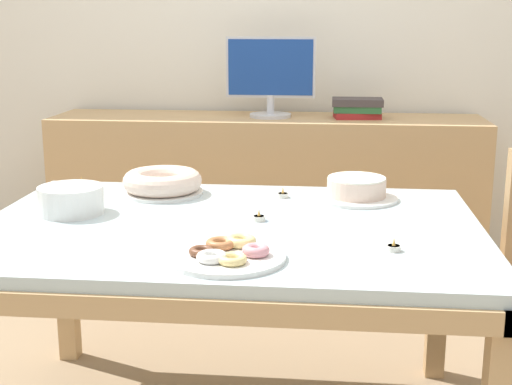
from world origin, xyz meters
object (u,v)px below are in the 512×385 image
(tealight_right_edge, at_px, (259,218))
(tealight_left_edge, at_px, (81,184))
(plate_stack, at_px, (71,200))
(book_stack, at_px, (357,108))
(computer_monitor, at_px, (271,77))
(tealight_centre, at_px, (283,195))
(tealight_near_cakes, at_px, (394,247))
(cake_chocolate_round, at_px, (356,190))
(cake_golden_bundt, at_px, (162,183))
(pastry_platter, at_px, (228,254))

(tealight_right_edge, distance_m, tealight_left_edge, 0.82)
(plate_stack, bearing_deg, tealight_right_edge, -2.47)
(book_stack, bearing_deg, plate_stack, -127.55)
(computer_monitor, distance_m, tealight_centre, 1.02)
(book_stack, height_order, tealight_near_cakes, book_stack)
(cake_chocolate_round, height_order, plate_stack, plate_stack)
(cake_golden_bundt, distance_m, pastry_platter, 0.77)
(tealight_centre, bearing_deg, computer_monitor, 97.38)
(book_stack, relative_size, pastry_platter, 0.76)
(book_stack, xyz_separation_m, tealight_near_cakes, (0.05, -1.53, -0.20))
(cake_chocolate_round, bearing_deg, tealight_right_edge, -135.21)
(cake_chocolate_round, relative_size, tealight_centre, 7.33)
(pastry_platter, bearing_deg, cake_chocolate_round, 62.47)
(plate_stack, bearing_deg, book_stack, 52.45)
(tealight_near_cakes, bearing_deg, cake_chocolate_round, 98.15)
(computer_monitor, distance_m, cake_chocolate_round, 1.08)
(cake_chocolate_round, distance_m, tealight_right_edge, 0.44)
(pastry_platter, bearing_deg, plate_stack, 144.78)
(computer_monitor, xyz_separation_m, tealight_near_cakes, (0.46, -1.53, -0.34))
(tealight_centre, bearing_deg, pastry_platter, -98.31)
(computer_monitor, xyz_separation_m, tealight_left_edge, (-0.64, -0.86, -0.34))
(tealight_centre, relative_size, tealight_left_edge, 1.00)
(tealight_near_cakes, height_order, tealight_right_edge, same)
(cake_golden_bundt, bearing_deg, tealight_right_edge, -39.67)
(computer_monitor, bearing_deg, tealight_centre, -82.62)
(cake_golden_bundt, distance_m, tealight_centre, 0.44)
(plate_stack, distance_m, tealight_centre, 0.73)
(cake_golden_bundt, height_order, tealight_centre, cake_golden_bundt)
(tealight_centre, relative_size, tealight_right_edge, 1.00)
(book_stack, height_order, tealight_right_edge, book_stack)
(cake_chocolate_round, bearing_deg, cake_golden_bundt, 179.53)
(cake_chocolate_round, distance_m, tealight_left_edge, 1.03)
(computer_monitor, xyz_separation_m, cake_golden_bundt, (-0.31, -0.95, -0.30))
(pastry_platter, distance_m, tealight_near_cakes, 0.45)
(tealight_right_edge, bearing_deg, tealight_left_edge, 150.50)
(cake_golden_bundt, xyz_separation_m, plate_stack, (-0.23, -0.29, 0.00))
(book_stack, relative_size, tealight_right_edge, 5.94)
(cake_chocolate_round, bearing_deg, book_stack, 88.15)
(tealight_near_cakes, height_order, tealight_centre, same)
(tealight_centre, xyz_separation_m, tealight_left_edge, (-0.77, 0.09, 0.00))
(pastry_platter, bearing_deg, tealight_left_edge, 130.62)
(cake_golden_bundt, relative_size, pastry_platter, 0.93)
(tealight_near_cakes, xyz_separation_m, tealight_right_edge, (-0.39, 0.26, 0.00))
(computer_monitor, xyz_separation_m, cake_chocolate_round, (0.38, -0.96, -0.31))
(computer_monitor, bearing_deg, pastry_platter, -89.14)
(cake_golden_bundt, distance_m, tealight_right_edge, 0.49)
(cake_chocolate_round, height_order, pastry_platter, cake_chocolate_round)
(tealight_left_edge, bearing_deg, tealight_near_cakes, -30.99)
(cake_golden_bundt, xyz_separation_m, tealight_right_edge, (0.38, -0.31, -0.03))
(book_stack, distance_m, tealight_right_edge, 1.33)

